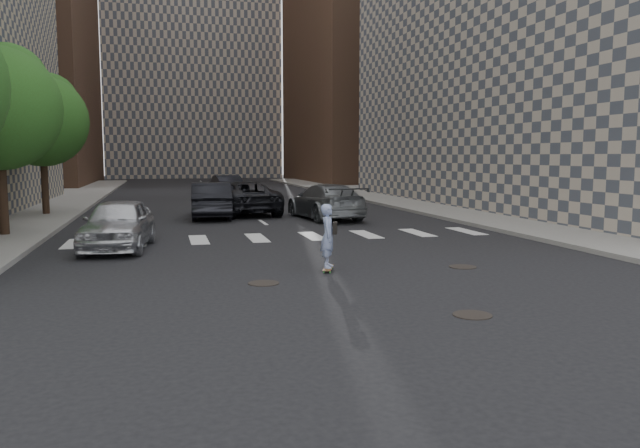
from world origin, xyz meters
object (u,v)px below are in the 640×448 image
Objects in this scene: tree_c at (43,117)px; silver_sedan at (118,224)px; traffic_car_e at (225,186)px; traffic_car_b at (326,202)px; skateboarder at (328,236)px; traffic_car_d at (327,194)px; traffic_car_c at (242,198)px; traffic_car_a at (211,200)px; tree_b at (0,103)px.

silver_sedan is (3.95, -11.67, -3.87)m from tree_c.
traffic_car_b is at bearing 92.76° from traffic_car_e.
skateboarder reaches higher than silver_sedan.
traffic_car_c is at bearing 34.17° from traffic_car_d.
skateboarder reaches higher than traffic_car_e.
traffic_car_b is at bearing 163.89° from traffic_car_a.
skateboarder is 0.29× the size of traffic_car_c.
tree_b is 22.12m from traffic_car_e.
traffic_car_a is 5.28m from traffic_car_b.
traffic_car_a is at bearing 34.93° from traffic_car_c.
traffic_car_c is (9.08, -1.14, -3.84)m from tree_c.
traffic_car_e is (0.19, 28.41, -0.11)m from skateboarder.
tree_b reaches higher than traffic_car_a.
traffic_car_a is at bearing 75.40° from silver_sedan.
traffic_car_c is 6.07m from traffic_car_d.
tree_c is 1.33× the size of traffic_car_a.
tree_c is 3.95× the size of skateboarder.
traffic_car_b is at bearing 47.26° from silver_sedan.
tree_c is at bearing 139.43° from skateboarder.
tree_b is at bearing 9.51° from traffic_car_b.
skateboarder is (9.26, -8.79, -3.77)m from tree_b.
traffic_car_b reaches higher than traffic_car_e.
silver_sedan is at bearing -71.28° from tree_c.
tree_c reaches higher than traffic_car_c.
traffic_car_b is (12.44, 3.63, -3.85)m from tree_b.
skateboarder is 7.38m from silver_sedan.
traffic_car_e is (0.38, 12.76, -0.04)m from traffic_car_c.
tree_c is 8.78m from traffic_car_a.
silver_sedan is at bearing 56.58° from traffic_car_c.
silver_sedan is 1.11× the size of traffic_car_d.
tree_c is 14.89m from traffic_car_d.
traffic_car_c is (5.12, 10.53, 0.03)m from silver_sedan.
skateboarder is 15.65m from traffic_car_c.
tree_c reaches higher than traffic_car_d.
silver_sedan is at bearing 55.20° from traffic_car_d.
traffic_car_a is 8.24m from traffic_car_d.
silver_sedan is at bearing 156.58° from skateboarder.
traffic_car_b is at bearing 16.28° from tree_b.
traffic_car_a is (7.45, 5.38, -3.83)m from tree_b.
traffic_car_a is 2.20m from traffic_car_c.
traffic_car_b reaches higher than silver_sedan.
tree_c is at bearing -26.12° from traffic_car_b.
traffic_car_d is (6.75, 4.73, -0.11)m from traffic_car_a.
silver_sedan is at bearing 72.11° from traffic_car_a.
silver_sedan is (3.95, -3.67, -3.87)m from tree_b.
tree_c is 9.92m from traffic_car_c.
silver_sedan is 0.84× the size of traffic_car_b.
skateboarder is at bearing 68.89° from traffic_car_b.
traffic_car_c is 12.76m from traffic_car_e.
traffic_car_c is (-3.36, 3.23, 0.02)m from traffic_car_b.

